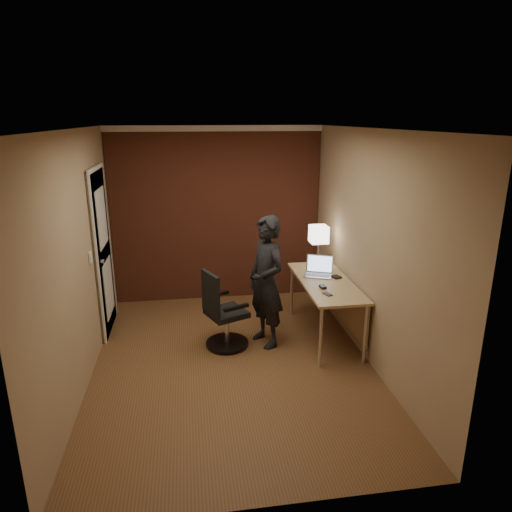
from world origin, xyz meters
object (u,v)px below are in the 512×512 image
(laptop, at_px, (319,270))
(mouse, at_px, (323,287))
(desk_lamp, at_px, (319,235))
(desk, at_px, (331,290))
(wallet, at_px, (336,277))
(office_chair, at_px, (222,315))
(phone, at_px, (328,294))
(person, at_px, (266,282))

(laptop, xyz_separation_m, mouse, (-0.09, -0.46, -0.05))
(desk_lamp, bearing_deg, desk, -89.38)
(wallet, distance_m, office_chair, 1.46)
(laptop, distance_m, office_chair, 1.33)
(desk, xyz_separation_m, phone, (-0.18, -0.43, 0.13))
(laptop, bearing_deg, phone, -97.78)
(phone, relative_size, office_chair, 0.12)
(mouse, height_order, person, person)
(office_chair, height_order, person, person)
(desk_lamp, bearing_deg, phone, -99.87)
(laptop, relative_size, person, 0.26)
(desk_lamp, xyz_separation_m, wallet, (0.09, -0.50, -0.41))
(desk, bearing_deg, phone, -113.23)
(desk, distance_m, wallet, 0.18)
(laptop, relative_size, wallet, 3.67)
(mouse, xyz_separation_m, person, (-0.63, 0.16, 0.03))
(desk_lamp, distance_m, phone, 1.11)
(desk_lamp, distance_m, person, 1.10)
(laptop, distance_m, wallet, 0.24)
(desk, distance_m, office_chair, 1.35)
(phone, bearing_deg, laptop, 59.87)
(desk, height_order, mouse, mouse)
(laptop, distance_m, mouse, 0.47)
(office_chair, relative_size, person, 0.59)
(laptop, xyz_separation_m, person, (-0.71, -0.30, -0.01))
(desk, xyz_separation_m, person, (-0.81, -0.06, 0.18))
(desk, relative_size, desk_lamp, 2.80)
(laptop, bearing_deg, person, -157.21)
(wallet, bearing_deg, mouse, -130.07)
(laptop, xyz_separation_m, office_chair, (-1.24, -0.32, -0.38))
(desk_lamp, bearing_deg, laptop, -103.69)
(desk_lamp, height_order, laptop, desk_lamp)
(desk, bearing_deg, wallet, 45.06)
(desk_lamp, xyz_separation_m, mouse, (-0.17, -0.82, -0.40))
(mouse, relative_size, person, 0.06)
(mouse, bearing_deg, laptop, 74.03)
(desk, height_order, person, person)
(desk_lamp, distance_m, wallet, 0.65)
(desk_lamp, height_order, wallet, desk_lamp)
(desk_lamp, bearing_deg, office_chair, -152.86)
(desk_lamp, relative_size, phone, 4.65)
(phone, bearing_deg, desk, 44.42)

